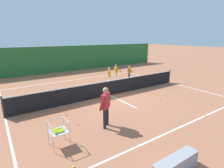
{
  "coord_description": "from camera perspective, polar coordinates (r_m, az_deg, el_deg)",
  "views": [
    {
      "loc": [
        -5.85,
        -8.84,
        3.59
      ],
      "look_at": [
        -0.12,
        -0.43,
        0.85
      ],
      "focal_mm": 28.41,
      "sensor_mm": 36.0,
      "label": 1
    }
  ],
  "objects": [
    {
      "name": "ground_plane",
      "position": [
        11.19,
        -0.74,
        -3.65
      ],
      "size": [
        120.0,
        120.0,
        0.0
      ],
      "primitive_type": "plane",
      "color": "#A86647"
    },
    {
      "name": "line_service_center",
      "position": [
        11.19,
        -0.74,
        -3.63
      ],
      "size": [
        0.08,
        5.03,
        0.01
      ],
      "primitive_type": "cube",
      "color": "white",
      "rests_on": "ground"
    },
    {
      "name": "student_2",
      "position": [
        15.05,
        5.62,
        4.08
      ],
      "size": [
        0.5,
        0.62,
        1.23
      ],
      "color": "navy",
      "rests_on": "ground"
    },
    {
      "name": "line_sideline_west",
      "position": [
        9.54,
        -31.16,
        -9.33
      ],
      "size": [
        0.08,
        10.15,
        0.01
      ],
      "primitive_type": "cube",
      "color": "white",
      "rests_on": "ground"
    },
    {
      "name": "instructor",
      "position": [
        7.1,
        -2.08,
        -6.29
      ],
      "size": [
        0.65,
        0.76,
        1.68
      ],
      "color": "black",
      "rests_on": "ground"
    },
    {
      "name": "windscreen_fence",
      "position": [
        19.13,
        -16.38,
        7.65
      ],
      "size": [
        25.17,
        0.08,
        2.65
      ],
      "primitive_type": "cube",
      "color": "#286B33",
      "rests_on": "ground"
    },
    {
      "name": "line_baseline_far",
      "position": [
        15.57,
        -11.26,
        1.45
      ],
      "size": [
        11.44,
        0.08,
        0.01
      ],
      "primitive_type": "cube",
      "color": "white",
      "rests_on": "ground"
    },
    {
      "name": "tennis_ball_5",
      "position": [
        7.74,
        -11.01,
        -12.58
      ],
      "size": [
        0.07,
        0.07,
        0.07
      ],
      "primitive_type": "sphere",
      "color": "yellow",
      "rests_on": "ground"
    },
    {
      "name": "tennis_ball_0",
      "position": [
        12.69,
        25.96,
        -2.78
      ],
      "size": [
        0.07,
        0.07,
        0.07
      ],
      "primitive_type": "sphere",
      "color": "yellow",
      "rests_on": "ground"
    },
    {
      "name": "tennis_ball_2",
      "position": [
        5.62,
        -12.21,
        -24.58
      ],
      "size": [
        0.07,
        0.07,
        0.07
      ],
      "primitive_type": "sphere",
      "color": "yellow",
      "rests_on": "ground"
    },
    {
      "name": "courtside_bench",
      "position": [
        5.54,
        19.81,
        -23.31
      ],
      "size": [
        1.5,
        0.36,
        0.46
      ],
      "primitive_type": "cube",
      "color": "#99999E",
      "rests_on": "ground"
    },
    {
      "name": "line_sideline_east",
      "position": [
        15.0,
        17.79,
        0.49
      ],
      "size": [
        0.08,
        10.15,
        0.01
      ],
      "primitive_type": "cube",
      "color": "white",
      "rests_on": "ground"
    },
    {
      "name": "tennis_ball_6",
      "position": [
        8.69,
        -14.51,
        -9.6
      ],
      "size": [
        0.07,
        0.07,
        0.07
      ],
      "primitive_type": "sphere",
      "color": "yellow",
      "rests_on": "ground"
    },
    {
      "name": "tennis_ball_1",
      "position": [
        11.67,
        16.16,
        -3.3
      ],
      "size": [
        0.07,
        0.07,
        0.07
      ],
      "primitive_type": "sphere",
      "color": "yellow",
      "rests_on": "ground"
    },
    {
      "name": "line_baseline_near",
      "position": [
        7.86,
        20.51,
        -13.13
      ],
      "size": [
        11.44,
        0.08,
        0.01
      ],
      "primitive_type": "cube",
      "color": "white",
      "rests_on": "ground"
    },
    {
      "name": "tennis_net",
      "position": [
        11.04,
        -0.75,
        -1.19
      ],
      "size": [
        11.56,
        0.08,
        1.05
      ],
      "color": "#333338",
      "rests_on": "ground"
    },
    {
      "name": "student_0",
      "position": [
        13.56,
        -0.9,
        3.15
      ],
      "size": [
        0.43,
        0.51,
        1.32
      ],
      "color": "silver",
      "rests_on": "ground"
    },
    {
      "name": "tennis_ball_4",
      "position": [
        9.41,
        27.79,
        -8.97
      ],
      "size": [
        0.07,
        0.07,
        0.07
      ],
      "primitive_type": "sphere",
      "color": "yellow",
      "rests_on": "ground"
    },
    {
      "name": "ball_cart",
      "position": [
        6.3,
        -16.97,
        -14.12
      ],
      "size": [
        0.58,
        0.58,
        0.9
      ],
      "color": "#B7B7BC",
      "rests_on": "ground"
    },
    {
      "name": "student_1",
      "position": [
        14.68,
        1.35,
        4.21
      ],
      "size": [
        0.42,
        0.73,
        1.38
      ],
      "color": "silver",
      "rests_on": "ground"
    },
    {
      "name": "tennis_ball_3",
      "position": [
        10.62,
        15.19,
        -5.05
      ],
      "size": [
        0.07,
        0.07,
        0.07
      ],
      "primitive_type": "sphere",
      "color": "yellow",
      "rests_on": "ground"
    }
  ]
}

